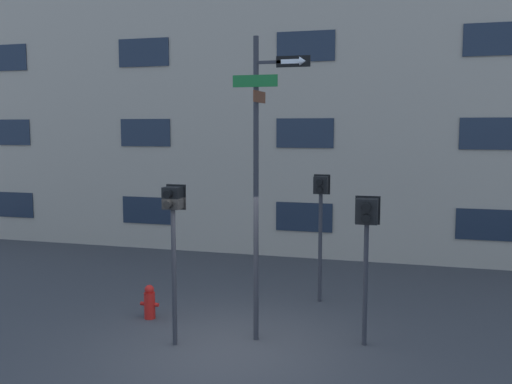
% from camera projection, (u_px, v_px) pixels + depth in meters
% --- Properties ---
extents(ground_plane, '(60.00, 60.00, 0.00)m').
position_uv_depth(ground_plane, '(226.00, 350.00, 9.42)').
color(ground_plane, '#38383A').
extents(building_facade, '(24.00, 0.63, 11.65)m').
position_uv_depth(building_facade, '(308.00, 48.00, 15.66)').
color(building_facade, tan).
rests_on(building_facade, ground_plane).
extents(street_sign_pole, '(1.29, 0.71, 5.14)m').
position_uv_depth(street_sign_pole, '(260.00, 168.00, 9.51)').
color(street_sign_pole, '#2D2D33').
rests_on(street_sign_pole, ground_plane).
extents(pedestrian_signal_left, '(0.34, 0.40, 2.71)m').
position_uv_depth(pedestrian_signal_left, '(173.00, 223.00, 9.39)').
color(pedestrian_signal_left, '#2D2D33').
rests_on(pedestrian_signal_left, ground_plane).
extents(pedestrian_signal_right, '(0.41, 0.40, 2.52)m').
position_uv_depth(pedestrian_signal_right, '(367.00, 228.00, 9.39)').
color(pedestrian_signal_right, '#2D2D33').
rests_on(pedestrian_signal_right, ground_plane).
extents(pedestrian_signal_across, '(0.34, 0.40, 2.68)m').
position_uv_depth(pedestrian_signal_across, '(321.00, 205.00, 11.79)').
color(pedestrian_signal_across, '#2D2D33').
rests_on(pedestrian_signal_across, ground_plane).
extents(fire_hydrant, '(0.37, 0.21, 0.66)m').
position_uv_depth(fire_hydrant, '(150.00, 302.00, 10.92)').
color(fire_hydrant, red).
rests_on(fire_hydrant, ground_plane).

